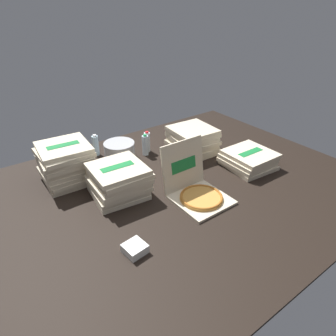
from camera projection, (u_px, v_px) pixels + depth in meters
name	position (u px, v px, depth m)	size (l,w,h in m)	color
ground_plane	(173.00, 189.00, 2.48)	(3.20, 2.40, 0.02)	black
open_pizza_box	(196.00, 189.00, 2.34)	(0.40, 0.47, 0.41)	beige
pizza_stack_right_far	(248.00, 159.00, 2.76)	(0.43, 0.43, 0.15)	beige
pizza_stack_center_far	(66.00, 164.00, 2.51)	(0.44, 0.45, 0.33)	beige
pizza_stack_left_far	(119.00, 181.00, 2.34)	(0.45, 0.45, 0.26)	beige
pizza_stack_right_near	(193.00, 140.00, 2.99)	(0.44, 0.45, 0.25)	beige
ice_bucket	(120.00, 151.00, 2.89)	(0.29, 0.29, 0.16)	#B7BABF
water_bottle_0	(145.00, 145.00, 2.95)	(0.06, 0.06, 0.22)	silver
water_bottle_1	(147.00, 142.00, 3.01)	(0.06, 0.06, 0.22)	white
water_bottle_2	(96.00, 145.00, 2.94)	(0.06, 0.06, 0.22)	silver
water_bottle_3	(88.00, 155.00, 2.77)	(0.06, 0.06, 0.22)	white
napkin_pile	(135.00, 249.00, 1.85)	(0.13, 0.13, 0.06)	white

